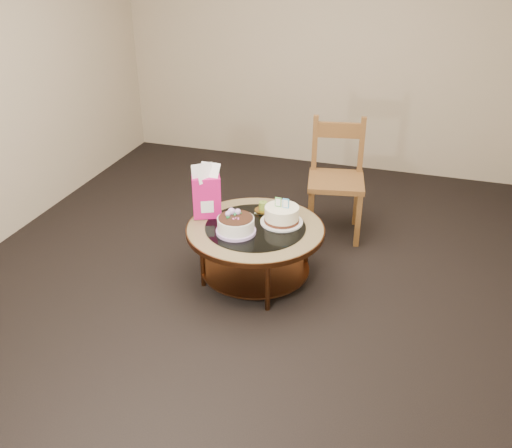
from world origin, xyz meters
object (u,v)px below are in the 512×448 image
(decorated_cake, at_px, (236,226))
(cream_cake, at_px, (282,215))
(coffee_table, at_px, (255,236))
(dining_chair, at_px, (336,178))
(gift_bag, at_px, (206,191))

(decorated_cake, bearing_deg, cream_cake, 41.92)
(decorated_cake, distance_m, cream_cake, 0.37)
(decorated_cake, relative_size, cream_cake, 0.92)
(coffee_table, distance_m, decorated_cake, 0.21)
(coffee_table, relative_size, decorated_cake, 3.53)
(coffee_table, bearing_deg, dining_chair, 66.06)
(cream_cake, xyz_separation_m, gift_bag, (-0.56, -0.07, 0.14))
(gift_bag, bearing_deg, cream_cake, -18.13)
(gift_bag, bearing_deg, dining_chair, 22.87)
(decorated_cake, relative_size, gift_bag, 0.70)
(cream_cake, relative_size, gift_bag, 0.76)
(cream_cake, bearing_deg, dining_chair, 77.09)
(gift_bag, xyz_separation_m, dining_chair, (0.82, 0.89, -0.16))
(decorated_cake, height_order, gift_bag, gift_bag)
(decorated_cake, bearing_deg, dining_chair, 63.95)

